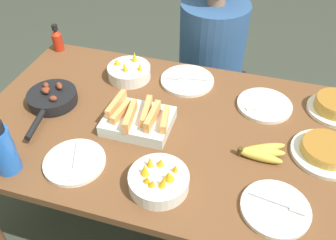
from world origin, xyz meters
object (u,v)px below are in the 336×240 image
frittata_plate_center (336,106)px  empty_plate_far_right (75,162)px  person_figure (209,74)px  frittata_plate_side (326,151)px  empty_plate_far_left (275,209)px  melon_tray (138,119)px  fruit_bowl_citrus (129,72)px  empty_plate_mid_edge (187,80)px  banana_bunch (261,152)px  fruit_bowl_mango (159,180)px  water_bottle (2,149)px  empty_plate_near_front (264,105)px  hot_sauce_bottle (57,39)px  skillet (52,98)px

frittata_plate_center → empty_plate_far_right: (-0.91, -0.57, -0.02)m
person_figure → frittata_plate_side: bearing=-52.7°
empty_plate_far_left → melon_tray: bearing=155.8°
melon_tray → fruit_bowl_citrus: fruit_bowl_citrus is taller
empty_plate_mid_edge → banana_bunch: bearing=-45.2°
empty_plate_far_right → fruit_bowl_mango: (0.32, -0.01, 0.02)m
frittata_plate_center → empty_plate_mid_edge: bearing=177.2°
water_bottle → empty_plate_near_front: bearing=36.0°
empty_plate_far_left → empty_plate_mid_edge: 0.74m
fruit_bowl_mango → person_figure: size_ratio=0.18×
melon_tray → person_figure: (0.15, 0.79, -0.27)m
banana_bunch → water_bottle: bearing=-159.6°
empty_plate_far_right → banana_bunch: bearing=19.9°
frittata_plate_side → frittata_plate_center: bearing=80.5°
banana_bunch → empty_plate_mid_edge: size_ratio=0.73×
frittata_plate_center → hot_sauce_bottle: bearing=174.9°
water_bottle → hot_sauce_bottle: (-0.24, 0.78, -0.04)m
frittata_plate_center → empty_plate_mid_edge: size_ratio=0.91×
empty_plate_far_right → empty_plate_mid_edge: (0.26, 0.60, -0.00)m
melon_tray → empty_plate_near_front: 0.54m
skillet → frittata_plate_center: 1.19m
empty_plate_mid_edge → fruit_bowl_mango: size_ratio=1.20×
skillet → empty_plate_near_front: bearing=94.9°
banana_bunch → skillet: bearing=176.3°
fruit_bowl_mango → hot_sauce_bottle: size_ratio=1.45×
melon_tray → hot_sauce_bottle: bearing=143.9°
frittata_plate_center → frittata_plate_side: (-0.05, -0.27, -0.01)m
banana_bunch → person_figure: size_ratio=0.16×
empty_plate_far_right → water_bottle: bearing=-158.0°
skillet → frittata_plate_center: skillet is taller
empty_plate_mid_edge → fruit_bowl_mango: bearing=-84.7°
frittata_plate_side → fruit_bowl_citrus: 0.91m
melon_tray → empty_plate_mid_edge: melon_tray is taller
frittata_plate_side → fruit_bowl_citrus: fruit_bowl_citrus is taller
banana_bunch → frittata_plate_center: size_ratio=0.80×
empty_plate_near_front → empty_plate_far_right: size_ratio=1.04×
banana_bunch → frittata_plate_center: frittata_plate_center is taller
frittata_plate_side → fruit_bowl_citrus: (-0.87, 0.26, 0.01)m
empty_plate_far_left → empty_plate_mid_edge: size_ratio=0.90×
frittata_plate_center → empty_plate_mid_edge: (-0.64, 0.03, -0.02)m
empty_plate_far_right → empty_plate_mid_edge: same height
person_figure → banana_bunch: bearing=-67.5°
melon_tray → banana_bunch: bearing=-2.8°
empty_plate_far_left → water_bottle: (-0.91, -0.09, 0.09)m
empty_plate_near_front → person_figure: (-0.32, 0.52, -0.25)m
hot_sauce_bottle → banana_bunch: bearing=-23.1°
empty_plate_far_left → hot_sauce_bottle: (-1.16, 0.69, 0.05)m
empty_plate_far_right → person_figure: (0.30, 1.04, -0.25)m
fruit_bowl_citrus → melon_tray: bearing=-62.7°
banana_bunch → frittata_plate_side: size_ratio=0.73×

